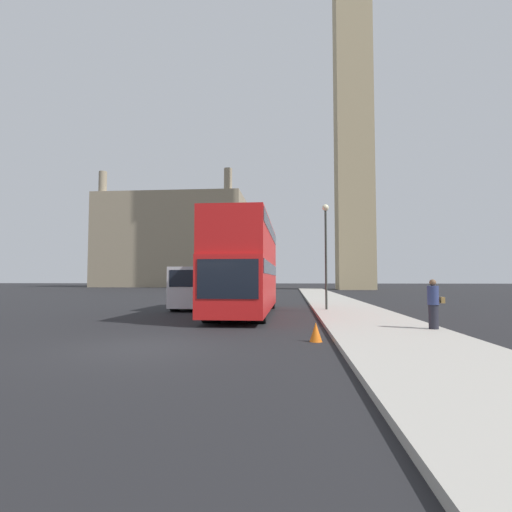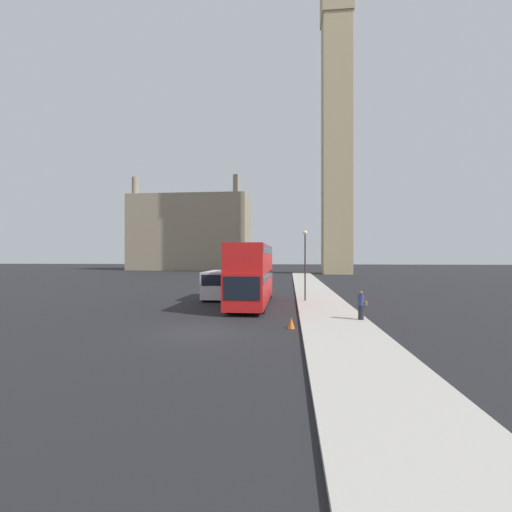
# 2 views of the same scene
# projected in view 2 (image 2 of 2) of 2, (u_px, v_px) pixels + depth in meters

# --- Properties ---
(ground_plane) EXTENTS (300.00, 300.00, 0.00)m
(ground_plane) POSITION_uv_depth(u_px,v_px,m) (199.00, 332.00, 16.78)
(ground_plane) COLOR black
(sidewalk_strip) EXTENTS (3.87, 120.00, 0.15)m
(sidewalk_strip) POSITION_uv_depth(u_px,v_px,m) (343.00, 334.00, 16.10)
(sidewalk_strip) COLOR #ADA89E
(sidewalk_strip) RESTS_ON ground_plane
(clock_tower) EXTENTS (6.50, 6.67, 77.01)m
(clock_tower) POSITION_uv_depth(u_px,v_px,m) (336.00, 91.00, 73.64)
(clock_tower) COLOR tan
(clock_tower) RESTS_ON ground_plane
(building_block_distant) EXTENTS (32.64, 14.36, 25.31)m
(building_block_distant) POSITION_uv_depth(u_px,v_px,m) (191.00, 233.00, 97.48)
(building_block_distant) COLOR gray
(building_block_distant) RESTS_ON ground_plane
(red_double_decker_bus) EXTENTS (2.60, 11.50, 4.59)m
(red_double_decker_bus) POSITION_uv_depth(u_px,v_px,m) (252.00, 272.00, 26.47)
(red_double_decker_bus) COLOR red
(red_double_decker_bus) RESTS_ON ground_plane
(white_van) EXTENTS (1.94, 5.40, 2.44)m
(white_van) POSITION_uv_depth(u_px,v_px,m) (218.00, 284.00, 30.05)
(white_van) COLOR silver
(white_van) RESTS_ON ground_plane
(pedestrian) EXTENTS (0.52, 0.36, 1.62)m
(pedestrian) POSITION_uv_depth(u_px,v_px,m) (361.00, 305.00, 19.36)
(pedestrian) COLOR #23232D
(pedestrian) RESTS_ON sidewalk_strip
(street_lamp) EXTENTS (0.36, 0.36, 5.69)m
(street_lamp) POSITION_uv_depth(u_px,v_px,m) (305.00, 255.00, 27.75)
(street_lamp) COLOR #2D332D
(street_lamp) RESTS_ON sidewalk_strip
(parked_sedan) EXTENTS (1.86, 4.53, 1.57)m
(parked_sedan) POSITION_uv_depth(u_px,v_px,m) (240.00, 276.00, 52.18)
(parked_sedan) COLOR black
(parked_sedan) RESTS_ON ground_plane
(traffic_cone) EXTENTS (0.36, 0.36, 0.55)m
(traffic_cone) POSITION_uv_depth(u_px,v_px,m) (291.00, 323.00, 17.68)
(traffic_cone) COLOR orange
(traffic_cone) RESTS_ON ground_plane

